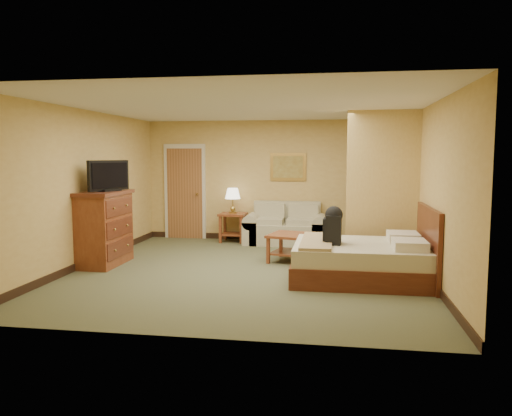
% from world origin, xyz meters
% --- Properties ---
extents(floor, '(6.00, 6.00, 0.00)m').
position_xyz_m(floor, '(0.00, 0.00, 0.00)').
color(floor, '#505436').
rests_on(floor, ground).
extents(ceiling, '(6.00, 6.00, 0.00)m').
position_xyz_m(ceiling, '(0.00, 0.00, 2.60)').
color(ceiling, white).
rests_on(ceiling, back_wall).
extents(back_wall, '(5.50, 0.02, 2.60)m').
position_xyz_m(back_wall, '(0.00, 3.00, 1.30)').
color(back_wall, tan).
rests_on(back_wall, floor).
extents(left_wall, '(0.02, 6.00, 2.60)m').
position_xyz_m(left_wall, '(-2.75, 0.00, 1.30)').
color(left_wall, tan).
rests_on(left_wall, floor).
extents(right_wall, '(0.02, 6.00, 2.60)m').
position_xyz_m(right_wall, '(2.75, 0.00, 1.30)').
color(right_wall, tan).
rests_on(right_wall, floor).
extents(partition, '(1.20, 0.15, 2.60)m').
position_xyz_m(partition, '(2.15, 0.93, 1.30)').
color(partition, tan).
rests_on(partition, floor).
extents(door, '(0.94, 0.16, 2.10)m').
position_xyz_m(door, '(-1.95, 2.96, 1.03)').
color(door, beige).
rests_on(door, floor).
extents(baseboard, '(5.50, 0.02, 0.12)m').
position_xyz_m(baseboard, '(0.00, 2.99, 0.06)').
color(baseboard, black).
rests_on(baseboard, floor).
extents(loveseat, '(1.73, 0.80, 0.87)m').
position_xyz_m(loveseat, '(0.35, 2.57, 0.28)').
color(loveseat, tan).
rests_on(loveseat, floor).
extents(side_table, '(0.56, 0.56, 0.62)m').
position_xyz_m(side_table, '(-0.80, 2.65, 0.41)').
color(side_table, maroon).
rests_on(side_table, floor).
extents(table_lamp, '(0.33, 0.33, 0.54)m').
position_xyz_m(table_lamp, '(-0.80, 2.65, 1.02)').
color(table_lamp, '#A4893C').
rests_on(table_lamp, side_table).
extents(coffee_table, '(0.91, 0.91, 0.49)m').
position_xyz_m(coffee_table, '(0.63, 0.83, 0.35)').
color(coffee_table, maroon).
rests_on(coffee_table, floor).
extents(wall_picture, '(0.77, 0.04, 0.60)m').
position_xyz_m(wall_picture, '(0.35, 2.97, 1.60)').
color(wall_picture, '#B78E3F').
rests_on(wall_picture, back_wall).
extents(dresser, '(0.62, 1.17, 1.25)m').
position_xyz_m(dresser, '(-2.48, 0.08, 0.63)').
color(dresser, maroon).
rests_on(dresser, floor).
extents(tv, '(0.38, 0.80, 0.52)m').
position_xyz_m(tv, '(-2.38, 0.08, 1.49)').
color(tv, black).
rests_on(tv, dresser).
extents(bed, '(2.00, 1.70, 1.10)m').
position_xyz_m(bed, '(1.82, -0.28, 0.30)').
color(bed, '#4B1D11').
rests_on(bed, floor).
extents(backpack, '(0.26, 0.34, 0.56)m').
position_xyz_m(backpack, '(1.35, -0.36, 0.84)').
color(backpack, black).
rests_on(backpack, bed).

